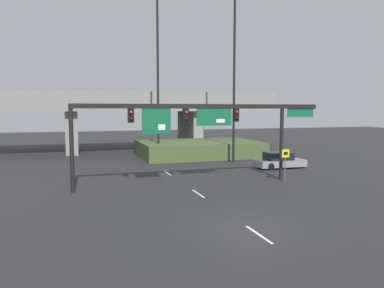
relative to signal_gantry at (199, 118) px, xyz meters
name	(u,v)px	position (x,y,z in m)	size (l,w,h in m)	color
ground_plane	(246,226)	(-0.94, -9.79, -4.74)	(160.00, 160.00, 0.00)	#262628
lane_markings	(167,173)	(-0.94, 5.47, -4.74)	(0.14, 35.36, 0.01)	silver
signal_gantry	(199,118)	(0.00, 0.00, 0.00)	(18.33, 0.44, 5.76)	black
speed_limit_sign	(285,160)	(6.36, -1.16, -3.11)	(0.60, 0.11, 2.51)	#4C4C4C
highway_light_pole_near	(158,73)	(0.24, 14.36, 4.52)	(0.70, 0.36, 17.75)	black
highway_light_pole_far	(234,70)	(7.03, 9.75, 4.56)	(0.70, 0.36, 17.83)	black
overpass_bridge	(133,110)	(-0.94, 23.91, 0.60)	(36.50, 9.60, 7.53)	gray
grass_embankment	(198,149)	(5.24, 15.79, -3.89)	(13.35, 9.45, 1.71)	#42562D
parked_sedan_near_right	(279,161)	(9.51, 4.94, -4.06)	(4.58, 1.86, 1.48)	gray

